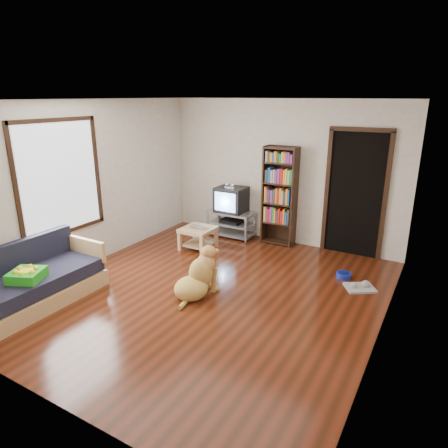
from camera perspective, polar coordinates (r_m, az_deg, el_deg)
The scene contains 18 objects.
ground at distance 5.71m, azimuth -2.14°, elevation -9.78°, with size 5.00×5.00×0.00m, color #511D0E.
ceiling at distance 5.05m, azimuth -2.49°, elevation 17.33°, with size 5.00×5.00×0.00m, color white.
wall_back at distance 7.41m, azimuth 8.18°, elevation 7.25°, with size 4.50×4.50×0.00m, color beige.
wall_front at distance 3.51m, azimuth -24.86°, elevation -6.54°, with size 4.50×4.50×0.00m, color beige.
wall_left at distance 6.68m, azimuth -18.91°, elevation 5.29°, with size 5.00×5.00×0.00m, color beige.
wall_right at distance 4.49m, azimuth 22.74°, elevation -1.03°, with size 5.00×5.00×0.00m, color beige.
green_cushion at distance 5.66m, azimuth -26.35°, elevation -6.58°, with size 0.38×0.38×0.13m, color green.
laptop at distance 7.08m, azimuth -3.89°, elevation -0.53°, with size 0.34×0.22×0.03m, color silver.
dog_bowl at distance 6.38m, azimuth 16.71°, elevation -7.03°, with size 0.22×0.22×0.08m, color #162599.
grey_rag at distance 6.12m, azimuth 18.85°, elevation -8.63°, with size 0.40×0.32×0.03m, color #999999.
window at distance 6.32m, azimuth -22.38°, elevation 6.09°, with size 0.03×1.46×1.70m.
doorway at distance 7.04m, azimuth 18.28°, elevation 4.46°, with size 1.03×0.05×2.19m.
tv_stand at distance 7.82m, azimuth 1.04°, elevation 0.20°, with size 0.90×0.45×0.50m.
crt_tv at distance 7.71m, azimuth 1.14°, elevation 3.60°, with size 0.55×0.52×0.58m.
bookshelf at distance 7.31m, azimuth 7.97°, elevation 4.71°, with size 0.60×0.30×1.80m.
sofa at distance 5.92m, azimuth -25.47°, elevation -7.75°, with size 0.80×1.80×0.80m.
coffee_table at distance 7.15m, azimuth -3.73°, elevation -1.48°, with size 0.55×0.55×0.40m.
dog at distance 5.55m, azimuth -3.72°, elevation -7.66°, with size 0.57×0.86×0.71m.
Camera 1 is at (2.71, -4.26, 2.65)m, focal length 32.00 mm.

